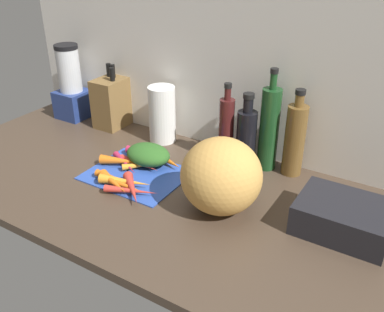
% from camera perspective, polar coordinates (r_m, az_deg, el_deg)
% --- Properties ---
extents(ground_plane, '(1.70, 0.80, 0.03)m').
position_cam_1_polar(ground_plane, '(1.48, -5.65, -4.02)').
color(ground_plane, '#47382B').
extents(wall_back, '(1.70, 0.03, 0.60)m').
position_cam_1_polar(wall_back, '(1.64, 1.98, 11.56)').
color(wall_back, silver).
rests_on(wall_back, ground_plane).
extents(cutting_board, '(0.33, 0.27, 0.01)m').
position_cam_1_polar(cutting_board, '(1.52, -7.37, -2.39)').
color(cutting_board, '#2D51B7').
rests_on(cutting_board, ground_plane).
extents(carrot_0, '(0.18, 0.09, 0.03)m').
position_cam_1_polar(carrot_0, '(1.44, -8.91, -3.38)').
color(carrot_0, orange).
rests_on(carrot_0, cutting_board).
extents(carrot_1, '(0.16, 0.09, 0.04)m').
position_cam_1_polar(carrot_1, '(1.56, -9.30, -0.67)').
color(carrot_1, orange).
rests_on(carrot_1, cutting_board).
extents(carrot_2, '(0.17, 0.03, 0.02)m').
position_cam_1_polar(carrot_2, '(1.55, -7.02, -1.03)').
color(carrot_2, red).
rests_on(carrot_2, cutting_board).
extents(carrot_3, '(0.18, 0.09, 0.02)m').
position_cam_1_polar(carrot_3, '(1.40, -8.09, -4.61)').
color(carrot_3, red).
rests_on(carrot_3, cutting_board).
extents(carrot_4, '(0.15, 0.14, 0.03)m').
position_cam_1_polar(carrot_4, '(1.40, -8.08, -4.29)').
color(carrot_4, red).
rests_on(carrot_4, cutting_board).
extents(carrot_5, '(0.15, 0.03, 0.03)m').
position_cam_1_polar(carrot_5, '(1.47, -10.35, -2.94)').
color(carrot_5, orange).
rests_on(carrot_5, cutting_board).
extents(carrot_6, '(0.15, 0.04, 0.03)m').
position_cam_1_polar(carrot_6, '(1.61, -6.43, 0.32)').
color(carrot_6, '#B2264C').
rests_on(carrot_6, cutting_board).
extents(carrot_7, '(0.13, 0.13, 0.02)m').
position_cam_1_polar(carrot_7, '(1.54, -6.30, -1.13)').
color(carrot_7, orange).
rests_on(carrot_7, cutting_board).
extents(carrot_8, '(0.15, 0.03, 0.03)m').
position_cam_1_polar(carrot_8, '(1.42, -8.69, -4.01)').
color(carrot_8, orange).
rests_on(carrot_8, cutting_board).
extents(carrot_9, '(0.12, 0.06, 0.03)m').
position_cam_1_polar(carrot_9, '(1.54, -3.13, -0.73)').
color(carrot_9, orange).
rests_on(carrot_9, cutting_board).
extents(carrot_10, '(0.16, 0.10, 0.02)m').
position_cam_1_polar(carrot_10, '(1.56, -8.88, -0.97)').
color(carrot_10, '#B2264C').
rests_on(carrot_10, cutting_board).
extents(carrot_11, '(0.15, 0.08, 0.03)m').
position_cam_1_polar(carrot_11, '(1.44, -10.37, -3.52)').
color(carrot_11, orange).
rests_on(carrot_11, cutting_board).
extents(carrot_12, '(0.09, 0.09, 0.03)m').
position_cam_1_polar(carrot_12, '(1.57, -5.03, -0.38)').
color(carrot_12, '#B2264C').
rests_on(carrot_12, cutting_board).
extents(carrot_greens_pile, '(0.17, 0.13, 0.07)m').
position_cam_1_polar(carrot_greens_pile, '(1.56, -5.85, 0.20)').
color(carrot_greens_pile, '#2D6023').
rests_on(carrot_greens_pile, cutting_board).
extents(winter_squash, '(0.25, 0.24, 0.23)m').
position_cam_1_polar(winter_squash, '(1.28, 3.90, -2.67)').
color(winter_squash, gold).
rests_on(winter_squash, ground_plane).
extents(knife_block, '(0.11, 0.16, 0.26)m').
position_cam_1_polar(knife_block, '(1.88, -10.49, 7.11)').
color(knife_block, brown).
rests_on(knife_block, ground_plane).
extents(blender_appliance, '(0.13, 0.13, 0.33)m').
position_cam_1_polar(blender_appliance, '(2.00, -15.77, 8.83)').
color(blender_appliance, navy).
rests_on(blender_appliance, ground_plane).
extents(paper_towel_roll, '(0.11, 0.11, 0.23)m').
position_cam_1_polar(paper_towel_roll, '(1.71, -4.00, 5.55)').
color(paper_towel_roll, white).
rests_on(paper_towel_roll, ground_plane).
extents(bottle_0, '(0.05, 0.05, 0.30)m').
position_cam_1_polar(bottle_0, '(1.54, 4.58, 3.47)').
color(bottle_0, '#471919').
rests_on(bottle_0, ground_plane).
extents(bottle_1, '(0.07, 0.07, 0.28)m').
position_cam_1_polar(bottle_1, '(1.52, 7.22, 2.53)').
color(bottle_1, black).
rests_on(bottle_1, ground_plane).
extents(bottle_2, '(0.07, 0.07, 0.37)m').
position_cam_1_polar(bottle_2, '(1.51, 10.22, 3.64)').
color(bottle_2, '#19421E').
rests_on(bottle_2, ground_plane).
extents(bottle_3, '(0.07, 0.07, 0.31)m').
position_cam_1_polar(bottle_3, '(1.50, 13.51, 2.23)').
color(bottle_3, brown).
rests_on(bottle_3, ground_plane).
extents(dish_rack, '(0.26, 0.20, 0.09)m').
position_cam_1_polar(dish_rack, '(1.30, 19.49, -7.66)').
color(dish_rack, black).
rests_on(dish_rack, ground_plane).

